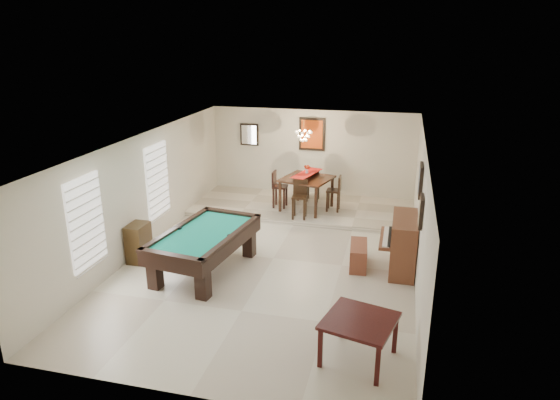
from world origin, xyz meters
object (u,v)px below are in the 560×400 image
at_px(piano_bench, 358,255).
at_px(flower_vase, 307,169).
at_px(square_table, 359,339).
at_px(dining_chair_north, 313,184).
at_px(chandelier, 304,132).
at_px(dining_table, 307,191).
at_px(pool_table, 205,252).
at_px(dining_chair_south, 299,200).
at_px(dining_chair_west, 280,189).
at_px(apothecary_chest, 139,243).
at_px(dining_chair_east, 333,193).
at_px(upright_piano, 397,243).

xyz_separation_m(piano_bench, flower_vase, (-1.69, 2.96, 0.99)).
relative_size(square_table, dining_chair_north, 1.00).
relative_size(flower_vase, chandelier, 0.40).
bearing_deg(chandelier, dining_table, -52.57).
distance_m(square_table, dining_table, 6.47).
relative_size(pool_table, piano_bench, 2.85).
bearing_deg(dining_table, dining_chair_south, -93.28).
bearing_deg(chandelier, piano_bench, -59.79).
bearing_deg(dining_chair_west, apothecary_chest, 150.29).
xyz_separation_m(apothecary_chest, dining_chair_north, (2.96, 4.59, 0.20)).
bearing_deg(flower_vase, dining_chair_south, -93.28).
height_order(pool_table, dining_chair_east, dining_chair_east).
height_order(square_table, dining_chair_east, dining_chair_east).
bearing_deg(square_table, upright_piano, 81.94).
relative_size(apothecary_chest, dining_chair_north, 0.84).
relative_size(upright_piano, dining_chair_north, 1.38).
distance_m(piano_bench, dining_chair_west, 3.84).
distance_m(apothecary_chest, flower_vase, 4.88).
relative_size(upright_piano, dining_chair_west, 1.37).
distance_m(dining_chair_west, chandelier, 1.70).
bearing_deg(piano_bench, chandelier, 120.21).
relative_size(dining_table, dining_chair_north, 1.22).
distance_m(piano_bench, dining_chair_east, 3.18).
bearing_deg(dining_chair_south, chandelier, 91.78).
bearing_deg(dining_chair_south, pool_table, -116.72).
bearing_deg(upright_piano, dining_chair_east, 120.48).
height_order(apothecary_chest, flower_vase, flower_vase).
xyz_separation_m(pool_table, dining_chair_west, (0.62, 3.92, 0.20)).
distance_m(upright_piano, dining_chair_east, 3.41).
bearing_deg(upright_piano, flower_vase, 130.32).
xyz_separation_m(pool_table, dining_chair_north, (1.39, 4.69, 0.19)).
xyz_separation_m(upright_piano, dining_chair_east, (-1.73, 2.94, 0.03)).
height_order(flower_vase, dining_chair_west, flower_vase).
relative_size(apothecary_chest, chandelier, 1.39).
bearing_deg(flower_vase, dining_chair_east, 3.87).
bearing_deg(dining_chair_west, dining_chair_south, -136.41).
bearing_deg(dining_table, piano_bench, -60.28).
xyz_separation_m(piano_bench, dining_chair_west, (-2.43, 2.96, 0.37)).
xyz_separation_m(dining_table, dining_chair_south, (-0.04, -0.74, -0.00)).
distance_m(upright_piano, dining_table, 3.79).
xyz_separation_m(apothecary_chest, chandelier, (2.78, 4.00, 1.78)).
relative_size(piano_bench, dining_table, 0.74).
bearing_deg(chandelier, pool_table, -106.45).
distance_m(dining_chair_south, dining_chair_north, 1.51).
bearing_deg(apothecary_chest, piano_bench, 10.53).
bearing_deg(piano_bench, dining_chair_north, 113.94).
xyz_separation_m(square_table, dining_chair_west, (-2.73, 6.14, 0.28)).
relative_size(upright_piano, flower_vase, 5.74).
bearing_deg(piano_bench, pool_table, -162.44).
distance_m(piano_bench, apothecary_chest, 4.69).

